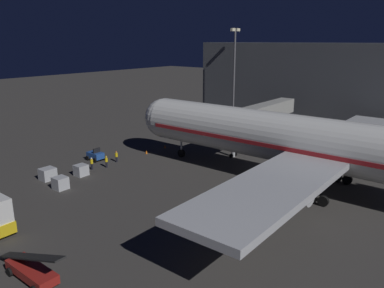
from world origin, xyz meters
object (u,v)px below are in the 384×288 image
baggage_container_mid_row (60,183)px  belt_loader (31,270)px  baggage_container_far_row (48,174)px  traffic_cone_nose_port (165,146)px  apron_floodlight_mast (234,70)px  ground_crew_near_nose_gear (116,156)px  baggage_container_near_belt (81,170)px  ground_crew_marshaller_fwd (92,163)px  airliner_at_gate (345,149)px  jet_bridge (255,114)px  pushback_tug (95,155)px  ground_crew_by_belt_loader (106,161)px  traffic_cone_nose_starboard (146,152)px

baggage_container_mid_row → belt_loader: bearing=50.8°
baggage_container_far_row → traffic_cone_nose_port: (-20.65, 1.73, -0.50)m
apron_floodlight_mast → ground_crew_near_nose_gear: 35.13m
baggage_container_near_belt → ground_crew_marshaller_fwd: 2.55m
belt_loader → ground_crew_near_nose_gear: bearing=-143.2°
baggage_container_near_belt → ground_crew_near_nose_gear: size_ratio=0.91×
apron_floodlight_mast → baggage_container_near_belt: bearing=2.5°
baggage_container_near_belt → traffic_cone_nose_port: 17.01m
airliner_at_gate → jet_bridge: 21.41m
baggage_container_far_row → ground_crew_marshaller_fwd: ground_crew_marshaller_fwd is taller
baggage_container_far_row → ground_crew_near_nose_gear: bearing=172.7°
airliner_at_gate → pushback_tug: 35.02m
ground_crew_near_nose_gear → belt_loader: bearing=36.8°
baggage_container_far_row → ground_crew_near_nose_gear: 10.53m
apron_floodlight_mast → ground_crew_marshaller_fwd: bearing=1.4°
airliner_at_gate → ground_crew_by_belt_loader: (10.57, -29.38, -4.70)m
airliner_at_gate → ground_crew_marshaller_fwd: 33.09m
belt_loader → baggage_container_far_row: belt_loader is taller
baggage_container_near_belt → belt_loader: bearing=45.5°
ground_crew_near_nose_gear → traffic_cone_nose_starboard: ground_crew_near_nose_gear is taller
baggage_container_near_belt → baggage_container_far_row: size_ratio=0.84×
airliner_at_gate → belt_loader: bearing=-22.8°
pushback_tug → traffic_cone_nose_port: size_ratio=4.54×
airliner_at_gate → ground_crew_near_nose_gear: airliner_at_gate is taller
baggage_container_mid_row → traffic_cone_nose_port: bearing=-173.5°
apron_floodlight_mast → ground_crew_by_belt_loader: (36.07, 1.84, -10.48)m
baggage_container_far_row → traffic_cone_nose_starboard: (-16.25, 1.73, -0.50)m
baggage_container_near_belt → ground_crew_by_belt_loader: (-4.23, 0.08, 0.21)m
ground_crew_by_belt_loader → traffic_cone_nose_port: size_ratio=3.14×
airliner_at_gate → apron_floodlight_mast: size_ratio=3.17×
jet_bridge → pushback_tug: jet_bridge is taller
traffic_cone_nose_starboard → ground_crew_by_belt_loader: bearing=3.0°
ground_crew_by_belt_loader → baggage_container_mid_row: bearing=12.9°
baggage_container_mid_row → traffic_cone_nose_starboard: baggage_container_mid_row is taller
apron_floodlight_mast → baggage_container_near_belt: 41.73m
ground_crew_near_nose_gear → ground_crew_marshaller_fwd: bearing=-1.3°
baggage_container_mid_row → ground_crew_marshaller_fwd: ground_crew_marshaller_fwd is taller
baggage_container_mid_row → ground_crew_marshaller_fwd: size_ratio=0.90×
belt_loader → baggage_container_far_row: 22.38m
apron_floodlight_mast → ground_crew_by_belt_loader: 37.61m
airliner_at_gate → pushback_tug: size_ratio=25.31×
ground_crew_near_nose_gear → ground_crew_by_belt_loader: (2.56, 0.83, 0.02)m
airliner_at_gate → pushback_tug: bearing=-74.2°
belt_loader → baggage_container_mid_row: size_ratio=5.44×
pushback_tug → ground_crew_by_belt_loader: pushback_tug is taller
airliner_at_gate → baggage_container_far_row: airliner_at_gate is taller
belt_loader → ground_crew_marshaller_fwd: 25.40m
jet_bridge → traffic_cone_nose_port: (9.34, -11.78, -5.47)m
airliner_at_gate → belt_loader: 33.95m
ground_crew_by_belt_loader → traffic_cone_nose_starboard: size_ratio=3.14×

